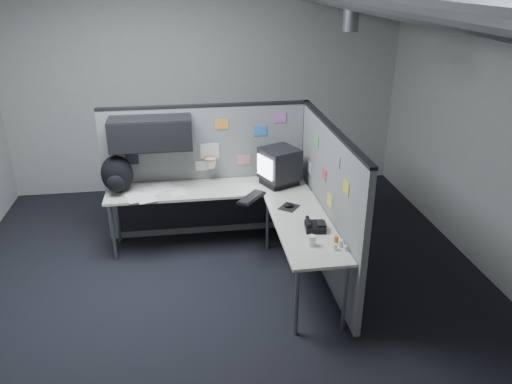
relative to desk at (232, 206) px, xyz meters
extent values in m
cube|color=black|center=(-0.15, -0.70, -0.62)|extent=(5.60, 5.60, 0.01)
cube|color=#9E9E99|center=(-0.15, 2.10, 0.99)|extent=(5.60, 0.01, 3.20)
cube|color=#9E9E99|center=(-0.15, -3.51, 0.99)|extent=(5.60, 0.01, 3.20)
cube|color=#9E9E99|center=(2.66, -0.70, 0.99)|extent=(0.01, 5.60, 3.20)
cylinder|color=slate|center=(1.25, 0.10, 1.99)|extent=(0.16, 0.16, 0.30)
cube|color=slate|center=(-0.23, 0.60, 0.19)|extent=(2.43, 0.06, 1.60)
cube|color=black|center=(-0.23, 0.60, 1.00)|extent=(2.43, 0.07, 0.03)
cube|color=black|center=(0.95, 0.60, 0.19)|extent=(0.07, 0.07, 1.60)
cube|color=black|center=(-0.85, 0.40, 0.76)|extent=(0.90, 0.35, 0.35)
cube|color=black|center=(-0.85, 0.22, 0.76)|extent=(0.90, 0.02, 0.33)
cube|color=silver|center=(-0.20, 0.56, 0.47)|extent=(0.22, 0.02, 0.18)
torus|color=#D85914|center=(-0.20, 0.47, 0.41)|extent=(0.16, 0.16, 0.01)
cone|color=white|center=(-0.20, 0.47, 0.35)|extent=(0.14, 0.14, 0.11)
cube|color=#26262D|center=(-1.10, 0.56, 0.41)|extent=(0.15, 0.01, 0.12)
cube|color=orange|center=(-0.05, 0.56, 0.79)|extent=(0.15, 0.01, 0.12)
cube|color=#D87F7F|center=(0.20, 0.56, 0.34)|extent=(0.15, 0.01, 0.12)
cube|color=#337FCC|center=(0.40, 0.56, 0.69)|extent=(0.15, 0.01, 0.12)
cube|color=#B266B2|center=(0.63, 0.56, 0.84)|extent=(0.15, 0.01, 0.12)
cube|color=silver|center=(-0.30, 0.56, 0.29)|extent=(0.15, 0.01, 0.12)
cube|color=slate|center=(0.95, -0.49, 0.19)|extent=(0.06, 2.23, 1.60)
cube|color=black|center=(0.95, -0.49, 1.00)|extent=(0.07, 2.23, 0.03)
cube|color=#4CB266|center=(0.92, -0.05, 0.74)|extent=(0.01, 0.15, 0.12)
cube|color=#CC4C4C|center=(0.92, -0.40, 0.49)|extent=(0.01, 0.15, 0.12)
cube|color=gray|center=(0.92, -0.80, 0.79)|extent=(0.01, 0.15, 0.12)
cube|color=silver|center=(0.92, 0.20, 0.34)|extent=(0.01, 0.15, 0.12)
cube|color=gold|center=(0.92, -1.10, 0.64)|extent=(0.01, 0.15, 0.12)
cube|color=#E5D84C|center=(0.92, -0.65, 0.31)|extent=(0.01, 0.15, 0.12)
cube|color=beige|center=(-0.25, 0.28, 0.10)|extent=(2.30, 0.56, 0.03)
cube|color=beige|center=(0.63, -0.78, 0.10)|extent=(0.56, 1.55, 0.03)
cube|color=black|center=(-0.25, 0.50, -0.21)|extent=(2.18, 0.02, 0.55)
cylinder|color=gray|center=(-1.33, 0.06, -0.26)|extent=(0.04, 0.04, 0.70)
cylinder|color=gray|center=(-1.33, 0.50, -0.26)|extent=(0.04, 0.04, 0.70)
cylinder|color=gray|center=(0.41, 0.06, -0.26)|extent=(0.04, 0.04, 0.70)
cylinder|color=gray|center=(0.41, -1.48, -0.26)|extent=(0.04, 0.04, 0.70)
cylinder|color=gray|center=(0.85, -1.48, -0.26)|extent=(0.04, 0.04, 0.70)
cube|color=black|center=(0.59, 0.28, 0.15)|extent=(0.46, 0.44, 0.07)
cube|color=black|center=(0.59, 0.28, 0.37)|extent=(0.50, 0.50, 0.36)
cube|color=silver|center=(0.40, 0.19, 0.37)|extent=(0.13, 0.28, 0.24)
cube|color=black|center=(0.20, -0.10, 0.13)|extent=(0.37, 0.42, 0.03)
cube|color=black|center=(0.20, -0.10, 0.15)|extent=(0.33, 0.38, 0.01)
cube|color=black|center=(0.57, -0.36, 0.12)|extent=(0.26, 0.27, 0.01)
ellipsoid|color=black|center=(0.57, -0.36, 0.14)|extent=(0.11, 0.08, 0.04)
cube|color=black|center=(0.72, -0.88, 0.15)|extent=(0.21, 0.23, 0.06)
cylinder|color=black|center=(0.65, -0.86, 0.20)|extent=(0.06, 0.19, 0.04)
cube|color=black|center=(0.77, -0.90, 0.18)|extent=(0.10, 0.12, 0.02)
cylinder|color=silver|center=(0.86, -1.24, 0.15)|extent=(0.05, 0.05, 0.07)
cylinder|color=silver|center=(0.80, -1.28, 0.15)|extent=(0.04, 0.04, 0.06)
cylinder|color=silver|center=(0.88, -1.31, 0.14)|extent=(0.04, 0.04, 0.05)
cylinder|color=#D85914|center=(0.83, -1.19, 0.16)|extent=(0.04, 0.04, 0.08)
cylinder|color=silver|center=(0.61, -1.18, 0.17)|extent=(0.09, 0.09, 0.10)
cube|color=white|center=(-0.60, 0.22, 0.12)|extent=(0.27, 0.32, 0.00)
cube|color=white|center=(-0.86, 0.28, 0.12)|extent=(0.27, 0.32, 0.00)
cube|color=white|center=(-1.05, 0.11, 0.12)|extent=(0.28, 0.32, 0.00)
cube|color=white|center=(-0.75, 0.37, 0.13)|extent=(0.27, 0.32, 0.00)
cube|color=white|center=(-0.94, 0.07, 0.13)|extent=(0.28, 0.32, 0.00)
ellipsoid|color=black|center=(-1.25, 0.32, 0.33)|extent=(0.42, 0.37, 0.43)
ellipsoid|color=black|center=(-1.25, 0.18, 0.27)|extent=(0.22, 0.17, 0.19)
camera|label=1|loc=(-0.46, -5.01, 2.38)|focal=35.00mm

